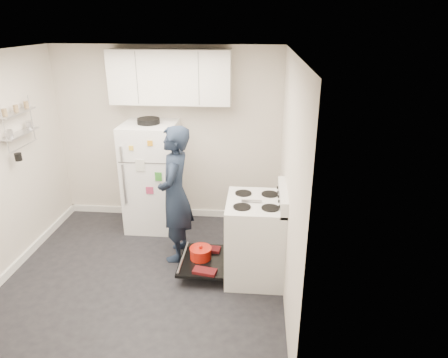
# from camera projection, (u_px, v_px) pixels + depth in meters

# --- Properties ---
(room) EXTENTS (3.21, 3.21, 2.51)m
(room) POSITION_uv_depth(u_px,v_px,m) (135.00, 179.00, 4.27)
(room) COLOR black
(room) RESTS_ON ground
(electric_range) EXTENTS (0.66, 0.76, 1.10)m
(electric_range) POSITION_uv_depth(u_px,v_px,m) (254.00, 239.00, 4.56)
(electric_range) COLOR silver
(electric_range) RESTS_ON ground
(open_oven_door) EXTENTS (0.55, 0.70, 0.21)m
(open_oven_door) POSITION_uv_depth(u_px,v_px,m) (203.00, 258.00, 4.72)
(open_oven_door) COLOR black
(open_oven_door) RESTS_ON ground
(refrigerator) EXTENTS (0.72, 0.74, 1.58)m
(refrigerator) POSITION_uv_depth(u_px,v_px,m) (152.00, 176.00, 5.58)
(refrigerator) COLOR white
(refrigerator) RESTS_ON ground
(upper_cabinets) EXTENTS (1.60, 0.33, 0.70)m
(upper_cabinets) POSITION_uv_depth(u_px,v_px,m) (170.00, 77.00, 5.23)
(upper_cabinets) COLOR silver
(upper_cabinets) RESTS_ON room
(wall_shelf_rack) EXTENTS (0.14, 0.60, 0.61)m
(wall_shelf_rack) POSITION_uv_depth(u_px,v_px,m) (18.00, 123.00, 4.64)
(wall_shelf_rack) COLOR #B2B2B7
(wall_shelf_rack) RESTS_ON room
(person) EXTENTS (0.41, 0.62, 1.69)m
(person) POSITION_uv_depth(u_px,v_px,m) (175.00, 195.00, 4.79)
(person) COLOR #161F31
(person) RESTS_ON ground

